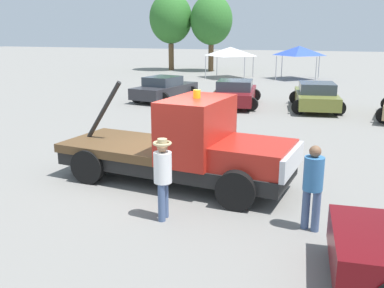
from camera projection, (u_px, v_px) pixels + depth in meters
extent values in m
plane|color=gray|center=(174.00, 182.00, 10.99)|extent=(160.00, 160.00, 0.00)
cube|color=black|center=(174.00, 162.00, 10.86)|extent=(6.04, 2.44, 0.35)
cube|color=#B22319|center=(254.00, 155.00, 9.87)|extent=(1.81, 1.94, 0.55)
cube|color=silver|center=(292.00, 161.00, 9.51)|extent=(0.30, 1.90, 0.50)
cube|color=#B22319|center=(197.00, 129.00, 10.35)|extent=(1.49, 2.22, 1.51)
cube|color=brown|center=(125.00, 145.00, 11.39)|extent=(3.13, 2.38, 0.22)
cylinder|color=black|center=(104.00, 110.00, 11.43)|extent=(1.19, 0.23, 1.63)
cylinder|color=orange|center=(197.00, 94.00, 10.13)|extent=(0.18, 0.18, 0.20)
cylinder|color=black|center=(262.00, 165.00, 10.91)|extent=(0.88, 0.26, 0.88)
cylinder|color=black|center=(236.00, 191.00, 9.16)|extent=(0.88, 0.26, 0.88)
cylinder|color=black|center=(132.00, 148.00, 12.55)|extent=(0.88, 0.26, 0.88)
cylinder|color=black|center=(88.00, 166.00, 10.80)|extent=(0.88, 0.26, 0.88)
cylinder|color=black|center=(376.00, 237.00, 7.32)|extent=(0.68, 0.22, 0.68)
cylinder|color=#475B84|center=(306.00, 208.00, 8.31)|extent=(0.15, 0.15, 0.82)
cylinder|color=#475B84|center=(316.00, 211.00, 8.18)|extent=(0.15, 0.15, 0.82)
cylinder|color=teal|center=(314.00, 174.00, 8.06)|extent=(0.38, 0.38, 0.65)
sphere|color=brown|center=(315.00, 151.00, 7.94)|extent=(0.22, 0.22, 0.22)
cylinder|color=#475B84|center=(165.00, 199.00, 8.81)|extent=(0.15, 0.15, 0.80)
cylinder|color=#475B84|center=(162.00, 203.00, 8.62)|extent=(0.15, 0.15, 0.80)
cylinder|color=white|center=(163.00, 167.00, 8.54)|extent=(0.37, 0.37, 0.63)
sphere|color=#A87A56|center=(162.00, 147.00, 8.43)|extent=(0.22, 0.22, 0.22)
torus|color=tan|center=(162.00, 143.00, 8.41)|extent=(0.38, 0.38, 0.05)
cylinder|color=tan|center=(162.00, 141.00, 8.40)|extent=(0.19, 0.19, 0.10)
cube|color=#2D2D33|center=(165.00, 90.00, 23.94)|extent=(2.46, 4.69, 0.60)
cube|color=#333D47|center=(163.00, 81.00, 23.61)|extent=(1.84, 2.10, 0.50)
cylinder|color=black|center=(167.00, 90.00, 25.66)|extent=(0.68, 0.22, 0.68)
cylinder|color=black|center=(191.00, 92.00, 24.87)|extent=(0.68, 0.22, 0.68)
cylinder|color=black|center=(137.00, 96.00, 23.10)|extent=(0.68, 0.22, 0.68)
cylinder|color=black|center=(163.00, 99.00, 22.31)|extent=(0.68, 0.22, 0.68)
cube|color=maroon|center=(235.00, 95.00, 22.15)|extent=(2.61, 4.71, 0.60)
cube|color=#333D47|center=(235.00, 85.00, 21.80)|extent=(1.98, 2.12, 0.50)
cylinder|color=black|center=(221.00, 94.00, 23.81)|extent=(0.68, 0.22, 0.68)
cylinder|color=black|center=(254.00, 95.00, 23.47)|extent=(0.68, 0.22, 0.68)
cylinder|color=black|center=(213.00, 103.00, 20.94)|extent=(0.68, 0.22, 0.68)
cylinder|color=black|center=(251.00, 104.00, 20.59)|extent=(0.68, 0.22, 0.68)
cube|color=olive|center=(316.00, 98.00, 21.11)|extent=(2.57, 4.72, 0.60)
cube|color=#333D47|center=(317.00, 88.00, 20.76)|extent=(1.92, 2.12, 0.50)
cylinder|color=black|center=(296.00, 97.00, 22.76)|extent=(0.68, 0.22, 0.68)
cylinder|color=black|center=(330.00, 98.00, 22.45)|extent=(0.68, 0.22, 0.68)
cylinder|color=black|center=(299.00, 107.00, 19.87)|extent=(0.68, 0.22, 0.68)
cylinder|color=black|center=(338.00, 108.00, 19.56)|extent=(0.68, 0.22, 0.68)
cylinder|color=black|center=(384.00, 115.00, 17.91)|extent=(0.68, 0.22, 0.68)
cylinder|color=#9E9EA3|center=(206.00, 68.00, 34.33)|extent=(0.07, 0.07, 1.81)
cylinder|color=#9E9EA3|center=(244.00, 69.00, 33.27)|extent=(0.07, 0.07, 1.81)
cylinder|color=#9E9EA3|center=(217.00, 65.00, 37.23)|extent=(0.07, 0.07, 1.81)
cylinder|color=#9E9EA3|center=(253.00, 66.00, 36.18)|extent=(0.07, 0.07, 1.81)
pyramid|color=white|center=(230.00, 51.00, 34.93)|extent=(3.20, 3.20, 0.70)
cylinder|color=#9E9EA3|center=(276.00, 68.00, 33.41)|extent=(0.07, 0.07, 1.89)
cylinder|color=#9E9EA3|center=(316.00, 69.00, 32.41)|extent=(0.07, 0.07, 1.89)
cylinder|color=#9E9EA3|center=(282.00, 65.00, 36.16)|extent=(0.07, 0.07, 1.89)
cylinder|color=#9E9EA3|center=(319.00, 66.00, 35.16)|extent=(0.07, 0.07, 1.89)
pyramid|color=#2D4CB7|center=(299.00, 51.00, 33.95)|extent=(3.03, 3.03, 0.74)
cylinder|color=brown|center=(211.00, 58.00, 41.18)|extent=(0.50, 0.50, 2.49)
ellipsoid|color=#2D6B28|center=(211.00, 20.00, 40.27)|extent=(3.98, 3.98, 4.62)
cylinder|color=brown|center=(171.00, 57.00, 42.23)|extent=(0.52, 0.52, 2.58)
ellipsoid|color=#2D6B28|center=(171.00, 18.00, 41.29)|extent=(4.13, 4.13, 4.79)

